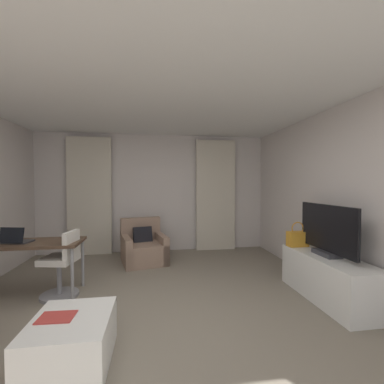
% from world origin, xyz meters
% --- Properties ---
extents(ground_plane, '(12.00, 12.00, 0.00)m').
position_xyz_m(ground_plane, '(0.00, 0.00, 0.00)').
color(ground_plane, gray).
extents(wall_window, '(5.12, 0.06, 2.60)m').
position_xyz_m(wall_window, '(0.00, 3.03, 1.30)').
color(wall_window, silver).
rests_on(wall_window, ground).
extents(wall_right, '(0.06, 6.12, 2.60)m').
position_xyz_m(wall_right, '(2.53, 0.00, 1.30)').
color(wall_right, silver).
rests_on(wall_right, ground).
extents(ceiling, '(5.12, 6.12, 0.06)m').
position_xyz_m(ceiling, '(0.00, 0.00, 2.63)').
color(ceiling, white).
rests_on(ceiling, wall_left).
extents(curtain_left_panel, '(0.90, 0.06, 2.50)m').
position_xyz_m(curtain_left_panel, '(-1.38, 2.90, 1.25)').
color(curtain_left_panel, beige).
rests_on(curtain_left_panel, ground).
extents(curtain_right_panel, '(0.90, 0.06, 2.50)m').
position_xyz_m(curtain_right_panel, '(1.38, 2.90, 1.25)').
color(curtain_right_panel, beige).
rests_on(curtain_right_panel, ground).
extents(armchair, '(0.95, 0.98, 0.82)m').
position_xyz_m(armchair, '(-0.23, 2.21, 0.27)').
color(armchair, '#997A66').
rests_on(armchair, ground).
extents(desk, '(1.47, 0.59, 0.73)m').
position_xyz_m(desk, '(-1.75, 0.92, 0.67)').
color(desk, '#4C3828').
rests_on(desk, ground).
extents(desk_chair, '(0.48, 0.48, 0.88)m').
position_xyz_m(desk_chair, '(-1.24, 0.84, 0.39)').
color(desk_chair, gray).
rests_on(desk_chair, ground).
extents(laptop, '(0.36, 0.31, 0.22)m').
position_xyz_m(laptop, '(-1.82, 0.88, 0.78)').
color(laptop, '#2D2D33').
rests_on(laptop, desk).
extents(coffee_table, '(0.63, 0.72, 0.40)m').
position_xyz_m(coffee_table, '(-0.71, -0.54, 0.20)').
color(coffee_table, white).
rests_on(coffee_table, ground).
extents(magazine_open, '(0.29, 0.21, 0.01)m').
position_xyz_m(magazine_open, '(-0.83, -0.52, 0.40)').
color(magazine_open, '#B73833').
rests_on(magazine_open, coffee_table).
extents(tv_console, '(0.51, 1.38, 0.57)m').
position_xyz_m(tv_console, '(2.20, 0.22, 0.29)').
color(tv_console, white).
rests_on(tv_console, ground).
extents(tv_flatscreen, '(0.20, 1.04, 0.66)m').
position_xyz_m(tv_flatscreen, '(2.20, 0.25, 0.89)').
color(tv_flatscreen, '#333338').
rests_on(tv_flatscreen, tv_console).
extents(handbag_primary, '(0.30, 0.14, 0.37)m').
position_xyz_m(handbag_primary, '(2.10, 0.75, 0.69)').
color(handbag_primary, orange).
rests_on(handbag_primary, tv_console).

